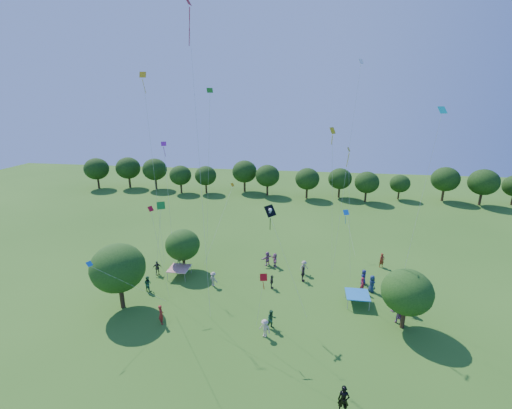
% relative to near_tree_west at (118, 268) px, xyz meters
% --- Properties ---
extents(near_tree_west, '(4.98, 4.98, 6.43)m').
position_rel_near_tree_west_xyz_m(near_tree_west, '(0.00, 0.00, 0.00)').
color(near_tree_west, '#422B19').
rests_on(near_tree_west, ground).
extents(near_tree_north, '(3.91, 3.91, 4.98)m').
position_rel_near_tree_west_xyz_m(near_tree_north, '(3.29, 7.91, -0.97)').
color(near_tree_north, '#422B19').
rests_on(near_tree_north, ground).
extents(near_tree_east, '(4.25, 4.25, 5.46)m').
position_rel_near_tree_west_xyz_m(near_tree_east, '(25.71, 0.72, -0.64)').
color(near_tree_east, '#422B19').
rests_on(near_tree_east, ground).
extents(treeline, '(88.01, 8.77, 6.77)m').
position_rel_near_tree_west_xyz_m(treeline, '(11.22, 41.19, -0.09)').
color(treeline, '#422B19').
rests_on(treeline, ground).
extents(tent_red_stripe, '(2.20, 2.20, 1.10)m').
position_rel_near_tree_west_xyz_m(tent_red_stripe, '(3.32, 6.34, -3.14)').
color(tent_red_stripe, red).
rests_on(tent_red_stripe, ground).
extents(tent_blue, '(2.20, 2.20, 1.10)m').
position_rel_near_tree_west_xyz_m(tent_blue, '(22.27, 3.80, -3.14)').
color(tent_blue, blue).
rests_on(tent_blue, ground).
extents(man_in_black, '(0.81, 0.59, 1.98)m').
position_rel_near_tree_west_xyz_m(man_in_black, '(19.79, -8.67, -3.18)').
color(man_in_black, black).
rests_on(man_in_black, ground).
extents(crowd_person_0, '(0.79, 1.02, 1.83)m').
position_rel_near_tree_west_xyz_m(crowd_person_0, '(24.04, 6.31, -3.26)').
color(crowd_person_0, navy).
rests_on(crowd_person_0, ground).
extents(crowd_person_1, '(0.76, 0.63, 1.75)m').
position_rel_near_tree_west_xyz_m(crowd_person_1, '(26.14, 12.01, -3.30)').
color(crowd_person_1, maroon).
rests_on(crowd_person_1, ground).
extents(crowd_person_2, '(0.92, 0.65, 1.68)m').
position_rel_near_tree_west_xyz_m(crowd_person_2, '(1.13, 3.07, -3.34)').
color(crowd_person_2, '#2A6240').
rests_on(crowd_person_2, ground).
extents(crowd_person_3, '(1.18, 1.01, 1.67)m').
position_rel_near_tree_west_xyz_m(crowd_person_3, '(17.08, 8.95, -3.34)').
color(crowd_person_3, '#A49183').
rests_on(crowd_person_3, ground).
extents(crowd_person_4, '(1.08, 0.83, 1.68)m').
position_rel_near_tree_west_xyz_m(crowd_person_4, '(0.66, 6.44, -3.34)').
color(crowd_person_4, '#423C35').
rests_on(crowd_person_4, ground).
extents(crowd_person_5, '(1.75, 1.14, 1.77)m').
position_rel_near_tree_west_xyz_m(crowd_person_5, '(25.58, 1.33, -3.29)').
color(crowd_person_5, '#93568D').
rests_on(crowd_person_5, ground).
extents(crowd_person_6, '(0.78, 0.92, 1.65)m').
position_rel_near_tree_west_xyz_m(crowd_person_6, '(23.45, 7.78, -3.35)').
color(crowd_person_6, navy).
rests_on(crowd_person_6, ground).
extents(crowd_person_7, '(0.51, 0.70, 1.70)m').
position_rel_near_tree_west_xyz_m(crowd_person_7, '(23.06, 6.02, -3.33)').
color(crowd_person_7, maroon).
rests_on(crowd_person_7, ground).
extents(crowd_person_8, '(1.00, 0.87, 1.79)m').
position_rel_near_tree_west_xyz_m(crowd_person_8, '(14.42, -1.07, -3.28)').
color(crowd_person_8, '#22502C').
rests_on(crowd_person_8, ground).
extents(crowd_person_9, '(1.16, 0.91, 1.62)m').
position_rel_near_tree_west_xyz_m(crowd_person_9, '(13.98, -2.20, -3.37)').
color(crowd_person_9, beige).
rests_on(crowd_person_9, ground).
extents(crowd_person_10, '(0.49, 1.04, 1.76)m').
position_rel_near_tree_west_xyz_m(crowd_person_10, '(16.99, 7.39, -3.30)').
color(crowd_person_10, '#3D3230').
rests_on(crowd_person_10, ground).
extents(crowd_person_11, '(1.46, 1.62, 1.73)m').
position_rel_near_tree_west_xyz_m(crowd_person_11, '(12.72, 10.56, -3.31)').
color(crowd_person_11, '#A05D8B').
rests_on(crowd_person_11, ground).
extents(crowd_person_12, '(0.78, 0.96, 1.72)m').
position_rel_near_tree_west_xyz_m(crowd_person_12, '(26.69, 2.93, -3.32)').
color(crowd_person_12, navy).
rests_on(crowd_person_12, ground).
extents(crowd_person_13, '(0.78, 0.81, 1.84)m').
position_rel_near_tree_west_xyz_m(crowd_person_13, '(4.69, -1.82, -3.25)').
color(crowd_person_13, maroon).
rests_on(crowd_person_13, ground).
extents(crowd_person_14, '(0.77, 0.84, 1.51)m').
position_rel_near_tree_west_xyz_m(crowd_person_14, '(2.26, 9.29, -3.42)').
color(crowd_person_14, '#2B6443').
rests_on(crowd_person_14, ground).
extents(crowd_person_15, '(1.14, 0.94, 1.61)m').
position_rel_near_tree_west_xyz_m(crowd_person_15, '(7.58, 5.03, -3.37)').
color(crowd_person_15, tan).
rests_on(crowd_person_15, ground).
extents(crowd_person_16, '(0.41, 0.90, 1.52)m').
position_rel_near_tree_west_xyz_m(crowd_person_16, '(13.77, 5.43, -3.41)').
color(crowd_person_16, '#413934').
rests_on(crowd_person_16, ground).
extents(crowd_person_17, '(1.10, 1.68, 1.70)m').
position_rel_near_tree_west_xyz_m(crowd_person_17, '(13.64, 10.33, -3.33)').
color(crowd_person_17, '#A76186').
rests_on(crowd_person_17, ground).
extents(pirate_kite, '(4.06, 3.12, 9.03)m').
position_rel_near_tree_west_xyz_m(pirate_kite, '(13.98, 1.54, 5.54)').
color(pirate_kite, black).
extents(red_high_kite, '(3.13, 7.55, 26.01)m').
position_rel_near_tree_west_xyz_m(red_high_kite, '(6.88, 3.88, 17.67)').
color(red_high_kite, red).
extents(small_kite_0, '(0.92, 0.39, 4.99)m').
position_rel_near_tree_west_xyz_m(small_kite_0, '(13.89, -2.96, 1.35)').
color(small_kite_0, red).
extents(small_kite_1, '(1.41, 3.09, 15.46)m').
position_rel_near_tree_west_xyz_m(small_kite_1, '(19.15, 5.15, 9.48)').
color(small_kite_1, '#E7B70C').
extents(small_kite_2, '(0.66, 1.19, 20.22)m').
position_rel_near_tree_west_xyz_m(small_kite_2, '(1.32, 6.20, 12.81)').
color(small_kite_2, gold).
extents(small_kite_3, '(2.12, 2.64, 18.74)m').
position_rel_near_tree_west_xyz_m(small_kite_3, '(7.53, 5.65, 10.84)').
color(small_kite_3, '#1B7715').
extents(small_kite_4, '(1.43, 4.17, 4.46)m').
position_rel_near_tree_west_xyz_m(small_kite_4, '(22.09, 15.24, 0.90)').
color(small_kite_4, blue).
extents(small_kite_5, '(0.90, 1.37, 13.47)m').
position_rel_near_tree_west_xyz_m(small_kite_5, '(1.97, 8.02, 7.73)').
color(small_kite_5, purple).
extents(small_kite_6, '(1.61, 1.79, 21.30)m').
position_rel_near_tree_west_xyz_m(small_kite_6, '(20.99, 8.32, 11.93)').
color(small_kite_6, white).
extents(small_kite_7, '(1.35, 1.34, 17.31)m').
position_rel_near_tree_west_xyz_m(small_kite_7, '(26.20, 1.39, 10.66)').
color(small_kite_7, '#0DCBAC').
extents(small_kite_8, '(1.44, 4.80, 10.55)m').
position_rel_near_tree_west_xyz_m(small_kite_8, '(5.64, -3.21, 4.65)').
color(small_kite_8, red).
extents(small_kite_9, '(2.41, 5.89, 8.09)m').
position_rel_near_tree_west_xyz_m(small_kite_9, '(7.68, 11.59, 3.24)').
color(small_kite_9, '#FF9C0D').
extents(small_kite_10, '(1.45, 0.62, 13.66)m').
position_rel_near_tree_west_xyz_m(small_kite_10, '(20.82, 5.54, 7.37)').
color(small_kite_10, gold).
extents(small_kite_11, '(1.81, 0.71, 8.41)m').
position_rel_near_tree_west_xyz_m(small_kite_11, '(3.15, 3.17, 4.45)').
color(small_kite_11, '#178222').
extents(small_kite_12, '(4.71, 3.87, 5.52)m').
position_rel_near_tree_west_xyz_m(small_kite_12, '(1.07, -3.25, 1.34)').
color(small_kite_12, '#1152AE').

